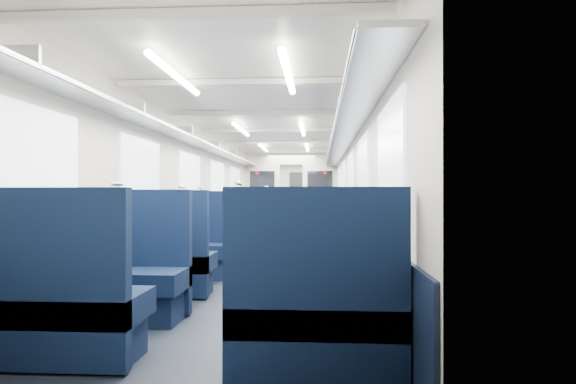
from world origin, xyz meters
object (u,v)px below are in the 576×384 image
(seat_4, at_px, (163,263))
(seat_12, at_px, (236,230))
(seat_19, at_px, (318,221))
(bulkhead, at_px, (291,190))
(seat_11, at_px, (318,235))
(seat_1, at_px, (316,318))
(seat_10, at_px, (226,235))
(seat_16, at_px, (252,223))
(seat_0, at_px, (58,309))
(seat_17, at_px, (318,224))
(seat_7, at_px, (318,250))
(seat_13, at_px, (318,231))
(seat_18, at_px, (258,221))
(end_door, at_px, (299,196))
(seat_3, at_px, (317,281))
(seat_9, at_px, (318,242))
(seat_2, at_px, (127,278))
(seat_5, at_px, (317,262))
(seat_15, at_px, (318,227))
(seat_14, at_px, (245,227))
(seat_6, at_px, (192,250))
(seat_8, at_px, (212,241))

(seat_4, distance_m, seat_12, 4.65)
(seat_19, bearing_deg, bulkhead, 117.45)
(seat_11, height_order, seat_12, same)
(seat_1, xyz_separation_m, seat_10, (-1.66, 5.82, 0.00))
(bulkhead, distance_m, seat_16, 2.84)
(seat_0, distance_m, seat_17, 9.25)
(seat_7, distance_m, seat_16, 5.97)
(seat_13, xyz_separation_m, seat_18, (-1.66, 3.60, 0.00))
(end_door, xyz_separation_m, seat_12, (-0.83, -10.34, -0.64))
(seat_19, bearing_deg, seat_3, -90.00)
(seat_9, distance_m, seat_11, 1.25)
(seat_2, bearing_deg, seat_9, 63.61)
(seat_18, xyz_separation_m, seat_19, (1.66, -0.15, 0.00))
(seat_4, xyz_separation_m, seat_18, (0.00, 8.18, 0.00))
(seat_0, bearing_deg, seat_9, 69.67)
(seat_11, bearing_deg, seat_10, -178.96)
(seat_5, xyz_separation_m, seat_15, (0.00, 5.69, 0.00))
(seat_16, height_order, seat_19, same)
(end_door, bearing_deg, seat_7, -86.52)
(seat_9, distance_m, seat_19, 5.67)
(seat_14, bearing_deg, seat_12, -90.00)
(seat_10, distance_m, seat_16, 3.48)
(seat_12, bearing_deg, bulkhead, 80.55)
(seat_0, xyz_separation_m, seat_19, (1.66, 10.15, 0.00))
(seat_6, bearing_deg, seat_15, 70.23)
(bulkhead, bearing_deg, seat_1, -86.00)
(seat_14, relative_size, seat_17, 1.00)
(seat_15, bearing_deg, end_door, 95.18)
(seat_10, xyz_separation_m, seat_14, (0.00, 2.21, 0.00))
(seat_3, relative_size, seat_4, 1.00)
(seat_0, bearing_deg, seat_12, 90.00)
(end_door, relative_size, seat_12, 1.70)
(seat_0, xyz_separation_m, seat_11, (1.66, 5.73, 0.00))
(seat_12, bearing_deg, seat_6, -90.00)
(seat_6, height_order, seat_14, same)
(seat_4, relative_size, seat_12, 1.00)
(seat_9, height_order, seat_16, same)
(seat_17, bearing_deg, seat_3, -90.00)
(seat_4, bearing_deg, seat_14, 90.00)
(bulkhead, xyz_separation_m, seat_14, (-0.83, -3.84, -0.87))
(seat_6, distance_m, seat_14, 4.57)
(seat_7, relative_size, seat_14, 1.00)
(seat_0, relative_size, seat_10, 1.00)
(seat_4, height_order, seat_6, same)
(seat_13, height_order, seat_19, same)
(seat_1, relative_size, seat_10, 1.00)
(seat_11, bearing_deg, seat_15, 90.00)
(seat_0, distance_m, seat_19, 10.28)
(seat_8, relative_size, seat_16, 1.00)
(seat_7, relative_size, seat_18, 1.00)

